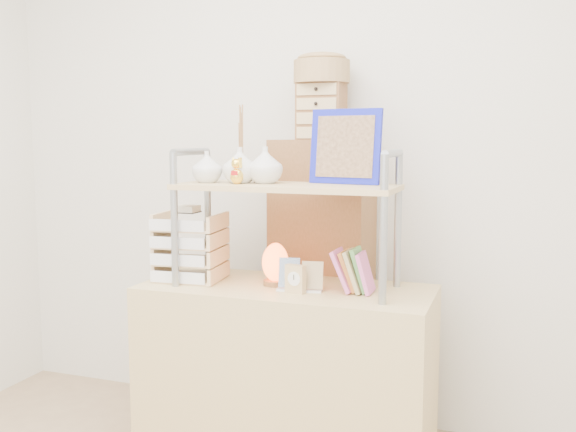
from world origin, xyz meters
name	(u,v)px	position (x,y,z in m)	size (l,w,h in m)	color
room_shell	(187,16)	(0.00, 0.39, 1.69)	(3.42, 3.41, 2.61)	silver
desk	(286,374)	(0.00, 1.20, 0.38)	(1.20, 0.50, 0.75)	tan
cabinet	(322,286)	(0.04, 1.57, 0.68)	(0.45, 0.24, 1.35)	brown
hutch	(278,183)	(-0.04, 1.21, 1.17)	(0.90, 0.34, 0.73)	#8D939A
letter_tray	(189,250)	(-0.44, 1.18, 0.88)	(0.29, 0.27, 0.32)	#D8B281
salt_lamp	(275,264)	(-0.05, 1.21, 0.84)	(0.12, 0.11, 0.18)	brown
desk_clock	(295,279)	(0.07, 1.11, 0.81)	(0.08, 0.05, 0.11)	tan
postcard_stand	(300,282)	(0.08, 1.15, 0.79)	(0.19, 0.08, 0.13)	white
drawer_chest	(321,112)	(0.04, 1.55, 1.48)	(0.20, 0.16, 0.25)	brown
woven_basket	(322,72)	(0.04, 1.55, 1.65)	(0.25, 0.25, 0.10)	olive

